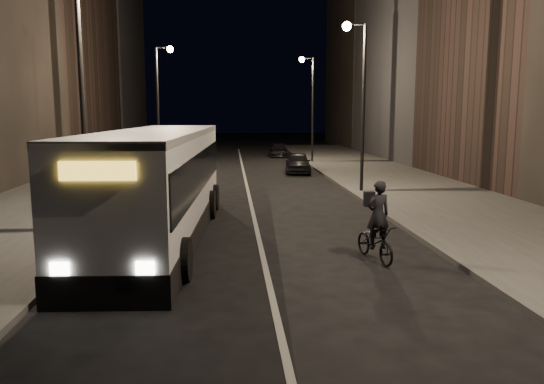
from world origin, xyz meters
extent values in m
plane|color=black|center=(0.00, 0.00, 0.00)|extent=(180.00, 180.00, 0.00)
cube|color=#393937|center=(8.50, 14.00, 0.08)|extent=(7.00, 70.00, 0.16)
cube|color=#393937|center=(-8.50, 14.00, 0.08)|extent=(7.00, 70.00, 0.16)
cube|color=black|center=(16.00, 27.50, 10.50)|extent=(8.00, 61.00, 21.00)
cube|color=black|center=(-16.00, 28.50, 11.00)|extent=(8.00, 61.00, 22.00)
cylinder|color=black|center=(5.60, 12.00, 4.16)|extent=(0.16, 0.16, 8.00)
cube|color=black|center=(5.15, 12.00, 8.16)|extent=(0.90, 0.08, 0.08)
sphere|color=#FFD18C|center=(4.70, 12.00, 8.06)|extent=(0.44, 0.44, 0.44)
cylinder|color=black|center=(5.60, 28.00, 4.16)|extent=(0.16, 0.16, 8.00)
cube|color=black|center=(5.15, 28.00, 8.16)|extent=(0.90, 0.08, 0.08)
sphere|color=#FFD18C|center=(4.70, 28.00, 8.06)|extent=(0.44, 0.44, 0.44)
cylinder|color=black|center=(-5.60, 4.00, 4.16)|extent=(0.16, 0.16, 8.00)
cylinder|color=black|center=(-5.60, 22.00, 4.16)|extent=(0.16, 0.16, 8.00)
cube|color=black|center=(-5.15, 22.00, 8.16)|extent=(0.90, 0.08, 0.08)
sphere|color=#FFD18C|center=(-4.70, 22.00, 8.06)|extent=(0.44, 0.44, 0.44)
cube|color=white|center=(-3.16, 3.29, 1.71)|extent=(3.29, 12.91, 3.41)
cube|color=black|center=(-3.16, 3.29, 2.19)|extent=(3.35, 12.49, 1.23)
cube|color=white|center=(-3.16, 3.29, 3.36)|extent=(3.31, 12.91, 0.19)
cube|color=gold|center=(-3.47, -3.10, 2.88)|extent=(1.50, 0.20, 0.37)
cylinder|color=black|center=(-4.71, -1.11, 0.53)|extent=(0.42, 1.08, 1.07)
cylinder|color=black|center=(-2.04, -1.24, 0.53)|extent=(0.42, 1.08, 1.07)
cylinder|color=black|center=(-4.29, 7.41, 0.53)|extent=(0.42, 1.08, 1.07)
cylinder|color=black|center=(-1.63, 7.28, 0.53)|extent=(0.42, 1.08, 1.07)
imported|color=black|center=(3.03, 0.17, 0.51)|extent=(1.10, 2.04, 1.02)
imported|color=black|center=(3.03, -0.03, 1.30)|extent=(0.76, 0.59, 1.85)
imported|color=black|center=(3.60, 21.29, 0.69)|extent=(1.98, 4.16, 1.37)
imported|color=#313134|center=(-3.60, 28.08, 0.76)|extent=(1.88, 4.70, 1.52)
imported|color=black|center=(3.53, 34.70, 0.58)|extent=(1.86, 4.11, 1.17)
camera|label=1|loc=(-0.87, -13.65, 4.01)|focal=35.00mm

